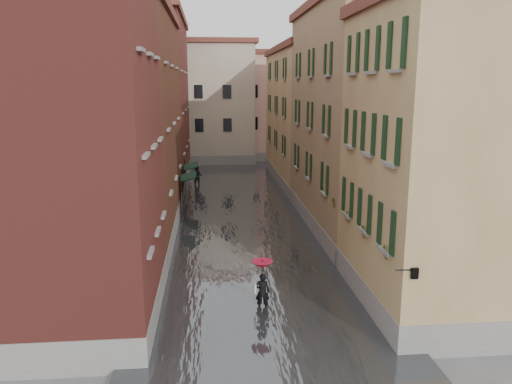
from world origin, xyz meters
name	(u,v)px	position (x,y,z in m)	size (l,w,h in m)	color
ground	(257,290)	(0.00, 0.00, 0.00)	(120.00, 120.00, 0.00)	#575759
floodwater	(239,213)	(0.00, 13.00, 0.10)	(10.00, 60.00, 0.20)	#46494D
building_left_near	(67,149)	(-7.00, -2.00, 6.50)	(6.00, 8.00, 13.00)	maroon
building_left_mid	(120,129)	(-7.00, 9.00, 6.25)	(6.00, 14.00, 12.50)	#5A2D1C
building_left_far	(150,105)	(-7.00, 24.00, 7.00)	(6.00, 16.00, 14.00)	maroon
building_right_near	(444,165)	(7.00, -2.00, 5.75)	(6.00, 8.00, 11.50)	#9A784F
building_right_mid	(360,123)	(7.00, 9.00, 6.50)	(6.00, 14.00, 13.00)	#96755B
building_right_far	(310,119)	(7.00, 24.00, 5.75)	(6.00, 16.00, 11.50)	#9A784F
building_end_cream	(200,104)	(-3.00, 38.00, 6.50)	(12.00, 9.00, 13.00)	beige
building_end_pink	(275,108)	(6.00, 40.00, 6.00)	(10.00, 9.00, 12.00)	#C9948D
awning_near	(188,178)	(-3.49, 13.85, 2.46)	(1.09, 2.75, 2.80)	black
awning_far	(190,167)	(-3.49, 18.41, 2.47)	(1.09, 2.93, 2.80)	black
wall_lantern	(413,273)	(4.33, -6.00, 3.01)	(0.71, 0.22, 0.35)	black
window_planters	(351,208)	(4.12, 0.34, 3.51)	(0.59, 10.68, 0.84)	#9E5733
pedestrian_main	(262,282)	(0.00, -1.98, 1.21)	(0.86, 0.86, 2.06)	black
pedestrian_far	(197,176)	(-3.07, 22.76, 0.93)	(0.90, 0.70, 1.86)	black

